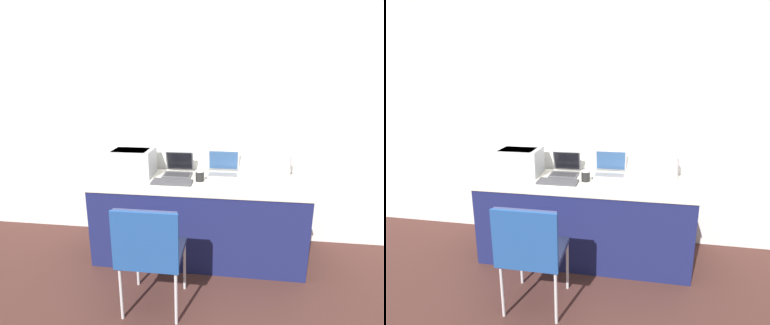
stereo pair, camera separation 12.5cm
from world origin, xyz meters
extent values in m
plane|color=#472823|center=(0.00, 0.00, 0.00)|extent=(14.00, 14.00, 0.00)
cube|color=silver|center=(0.00, 0.79, 1.30)|extent=(8.00, 0.05, 2.60)
cube|color=#191E51|center=(0.00, 0.37, 0.38)|extent=(1.99, 0.73, 0.76)
cube|color=silver|center=(0.00, 0.37, 0.77)|extent=(2.01, 0.75, 0.02)
cube|color=#B2B7BC|center=(-0.71, 0.50, 0.92)|extent=(0.44, 0.34, 0.27)
cube|color=black|center=(-0.71, 0.47, 1.03)|extent=(0.35, 0.25, 0.05)
cube|color=#4C4C51|center=(-0.24, 0.51, 0.79)|extent=(0.29, 0.22, 0.02)
cube|color=#2D2D30|center=(-0.24, 0.50, 0.80)|extent=(0.26, 0.12, 0.00)
cube|color=#4C4C51|center=(-0.24, 0.66, 0.90)|extent=(0.29, 0.08, 0.21)
cube|color=black|center=(-0.24, 0.66, 0.90)|extent=(0.26, 0.07, 0.19)
cube|color=#B7B7BC|center=(0.23, 0.57, 0.79)|extent=(0.33, 0.23, 0.02)
cube|color=slate|center=(0.23, 0.56, 0.80)|extent=(0.29, 0.13, 0.00)
cube|color=#B7B7BC|center=(0.23, 0.73, 0.91)|extent=(0.33, 0.07, 0.23)
cube|color=#2D5184|center=(0.23, 0.72, 0.91)|extent=(0.30, 0.06, 0.20)
cube|color=#3D3D42|center=(-0.25, 0.29, 0.79)|extent=(0.39, 0.17, 0.02)
cylinder|color=black|center=(0.01, 0.38, 0.83)|extent=(0.08, 0.08, 0.10)
cylinder|color=white|center=(0.01, 0.38, 0.88)|extent=(0.09, 0.09, 0.01)
cylinder|color=silver|center=(0.85, 0.59, 0.90)|extent=(0.10, 0.10, 0.23)
sphere|color=silver|center=(0.85, 0.59, 1.02)|extent=(0.06, 0.06, 0.06)
cube|color=navy|center=(-0.26, -0.40, 0.46)|extent=(0.44, 0.43, 0.04)
cube|color=navy|center=(-0.26, -0.60, 0.68)|extent=(0.44, 0.03, 0.41)
cylinder|color=silver|center=(-0.46, -0.21, 0.22)|extent=(0.02, 0.02, 0.44)
cylinder|color=silver|center=(-0.06, -0.21, 0.22)|extent=(0.02, 0.02, 0.44)
cylinder|color=silver|center=(-0.46, -0.60, 0.22)|extent=(0.02, 0.02, 0.44)
cylinder|color=silver|center=(-0.06, -0.60, 0.22)|extent=(0.02, 0.02, 0.44)
cube|color=#1E478C|center=(-0.26, -0.63, 0.66)|extent=(0.47, 0.02, 0.45)
camera|label=1|loc=(0.29, -2.39, 1.71)|focal=28.00mm
camera|label=2|loc=(0.42, -2.37, 1.71)|focal=28.00mm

